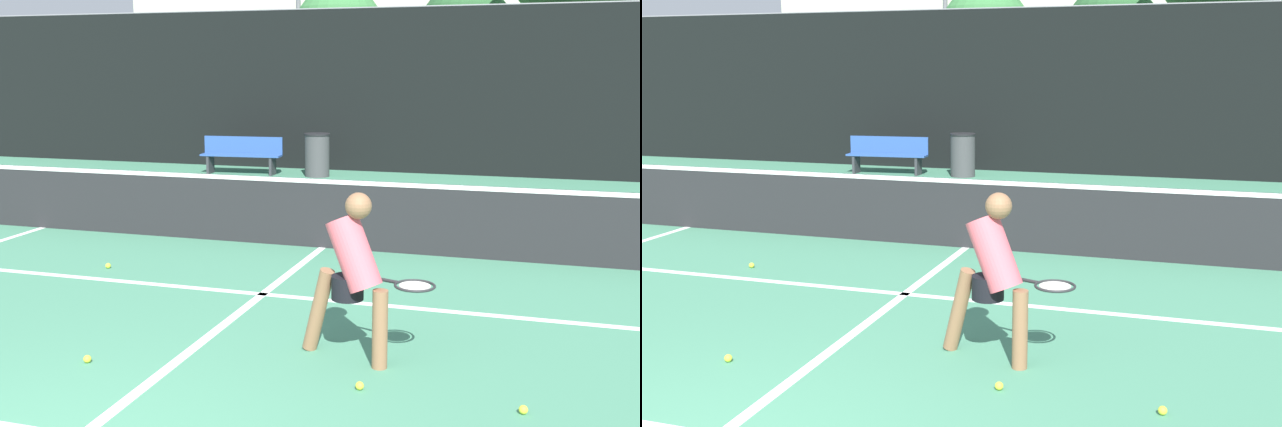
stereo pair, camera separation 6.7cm
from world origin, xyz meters
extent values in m
cube|color=white|center=(0.00, 4.13, 0.00)|extent=(8.25, 0.10, 0.01)
cube|color=white|center=(0.00, 3.57, 0.00)|extent=(0.10, 5.63, 0.01)
cube|color=#232326|center=(0.00, 6.39, 0.47)|extent=(11.00, 0.02, 0.95)
cube|color=white|center=(0.00, 6.39, 0.92)|extent=(11.00, 0.03, 0.06)
cube|color=black|center=(0.00, 14.17, 1.89)|extent=(24.00, 0.06, 3.77)
cylinder|color=slate|center=(0.00, 14.17, 3.79)|extent=(24.00, 0.04, 0.04)
cylinder|color=#8C6042|center=(1.66, 2.51, 0.33)|extent=(0.13, 0.13, 0.66)
cylinder|color=#8C6042|center=(1.07, 2.71, 0.38)|extent=(0.34, 0.23, 0.76)
cylinder|color=black|center=(1.35, 2.62, 0.63)|extent=(0.27, 0.27, 0.20)
cylinder|color=#E55966|center=(1.41, 2.60, 0.93)|extent=(0.52, 0.37, 0.70)
sphere|color=#8C6042|center=(1.45, 2.58, 1.33)|extent=(0.22, 0.22, 0.22)
cylinder|color=#262628|center=(1.62, 2.76, 0.68)|extent=(0.29, 0.13, 0.03)
torus|color=#262628|center=(1.91, 2.66, 0.68)|extent=(0.43, 0.43, 0.02)
cylinder|color=beige|center=(1.91, 2.66, 0.68)|extent=(0.33, 0.33, 0.01)
sphere|color=#D1E033|center=(2.82, 1.99, 0.03)|extent=(0.07, 0.07, 0.07)
sphere|color=#D1E033|center=(-0.70, 1.90, 0.03)|extent=(0.07, 0.07, 0.07)
sphere|color=#D1E033|center=(1.61, 2.05, 0.03)|extent=(0.07, 0.07, 0.07)
sphere|color=#D1E033|center=(-2.21, 4.58, 0.03)|extent=(0.07, 0.07, 0.07)
cube|color=#2D519E|center=(-3.90, 12.79, 0.44)|extent=(1.92, 0.51, 0.04)
cube|color=#2D519E|center=(-3.91, 12.97, 0.65)|extent=(1.89, 0.19, 0.42)
cube|color=#333338|center=(-4.66, 12.73, 0.22)|extent=(0.06, 0.32, 0.44)
cube|color=#333338|center=(-3.15, 12.85, 0.22)|extent=(0.06, 0.32, 0.44)
cylinder|color=#3F3F42|center=(-2.11, 12.97, 0.47)|extent=(0.56, 0.56, 0.94)
cylinder|color=black|center=(-2.11, 12.97, 0.96)|extent=(0.59, 0.59, 0.04)
cube|color=maroon|center=(-0.80, 16.28, 0.43)|extent=(1.63, 3.95, 0.86)
cube|color=#1E2328|center=(-0.80, 16.08, 1.15)|extent=(1.37, 2.37, 0.58)
cylinder|color=black|center=(-0.07, 17.54, 0.30)|extent=(0.18, 0.60, 0.60)
cylinder|color=black|center=(-0.07, 15.01, 0.30)|extent=(0.18, 0.60, 0.60)
cylinder|color=slate|center=(-5.28, 21.13, 4.58)|extent=(0.16, 0.16, 9.16)
cylinder|color=brown|center=(0.18, 21.53, 1.32)|extent=(0.28, 0.28, 2.64)
sphere|color=#28562D|center=(0.18, 21.53, 3.66)|extent=(2.90, 2.90, 2.90)
cylinder|color=brown|center=(-3.59, 20.07, 1.29)|extent=(0.28, 0.28, 2.58)
sphere|color=#38753D|center=(-3.59, 20.07, 3.57)|extent=(2.84, 2.84, 2.84)
cylinder|color=brown|center=(3.68, 18.38, 1.96)|extent=(0.28, 0.28, 3.93)
cube|color=beige|center=(0.00, 33.44, 3.28)|extent=(36.00, 2.40, 6.57)
camera|label=1|loc=(2.88, -3.17, 2.42)|focal=42.00mm
camera|label=2|loc=(2.94, -3.15, 2.42)|focal=42.00mm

